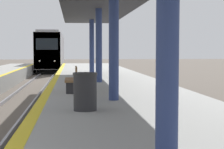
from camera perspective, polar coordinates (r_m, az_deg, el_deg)
The scene contains 4 objects.
train at distance 46.87m, azimuth -9.23°, elevation 3.49°, with size 2.77×16.35×4.67m.
station_canopy at distance 14.69m, azimuth -1.14°, elevation 11.29°, with size 3.53×25.76×3.68m.
trash_bin at distance 9.49m, azimuth -4.12°, elevation -2.59°, with size 0.62×0.62×0.96m.
bench at distance 13.69m, azimuth -5.99°, elevation -0.64°, with size 0.44×1.52×0.92m.
Camera 1 is at (2.57, -2.90, 2.56)m, focal length 60.00 mm.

